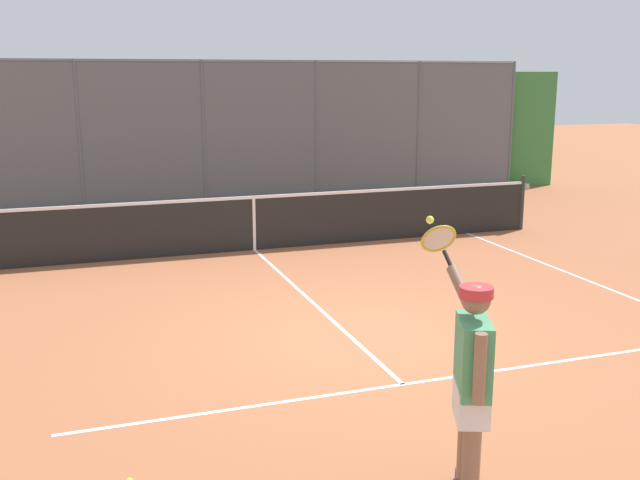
% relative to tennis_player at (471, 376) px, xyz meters
% --- Properties ---
extents(ground_plane, '(60.00, 60.00, 0.00)m').
position_rel_tennis_player_xyz_m(ground_plane, '(-0.41, -3.39, -0.94)').
color(ground_plane, '#A8603D').
extents(court_line_markings, '(8.52, 11.11, 0.01)m').
position_rel_tennis_player_xyz_m(court_line_markings, '(-0.41, -1.69, -0.93)').
color(court_line_markings, white).
rests_on(court_line_markings, ground).
extents(fence_backdrop, '(19.29, 1.37, 3.33)m').
position_rel_tennis_player_xyz_m(fence_backdrop, '(-0.41, -13.33, 0.59)').
color(fence_backdrop, '#565B60').
rests_on(fence_backdrop, ground).
extents(tennis_net, '(10.94, 0.09, 1.07)m').
position_rel_tennis_player_xyz_m(tennis_net, '(-0.41, -8.05, -0.44)').
color(tennis_net, '#2D2D2D').
rests_on(tennis_net, ground).
extents(tennis_player, '(0.48, 1.36, 1.90)m').
position_rel_tennis_player_xyz_m(tennis_player, '(0.00, 0.00, 0.00)').
color(tennis_player, navy).
rests_on(tennis_player, ground).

